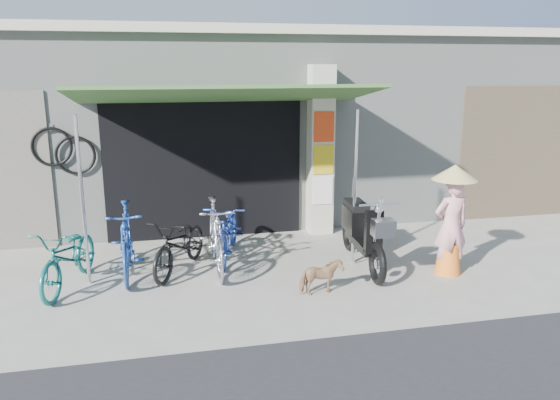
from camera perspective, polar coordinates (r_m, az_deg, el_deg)
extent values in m
plane|color=#9A968B|center=(7.69, 3.09, -8.93)|extent=(80.00, 80.00, 0.00)
cube|color=#9BA199|center=(12.14, -3.27, 8.05)|extent=(12.00, 5.00, 3.50)
cube|color=beige|center=(12.10, -3.39, 16.70)|extent=(12.30, 5.30, 0.16)
cube|color=black|center=(9.59, -7.90, 3.36)|extent=(3.40, 0.06, 2.50)
cube|color=black|center=(9.75, -7.77, -0.68)|extent=(3.06, 0.04, 1.10)
torus|color=black|center=(9.58, -20.59, 4.40)|extent=(0.65, 0.05, 0.65)
cylinder|color=silver|center=(9.55, -20.74, 6.31)|extent=(0.02, 0.02, 0.12)
torus|color=black|center=(9.61, -22.74, 5.15)|extent=(0.65, 0.05, 0.65)
cylinder|color=silver|center=(9.59, -22.90, 7.05)|extent=(0.02, 0.02, 0.12)
cube|color=beige|center=(9.80, 4.20, 5.15)|extent=(0.42, 0.42, 3.00)
cube|color=red|center=(9.53, 4.62, 7.63)|extent=(0.36, 0.02, 0.52)
cube|color=gold|center=(9.61, 4.56, 4.25)|extent=(0.36, 0.02, 0.52)
cube|color=white|center=(9.72, 4.49, 0.99)|extent=(0.36, 0.02, 0.50)
cube|color=#355E2A|center=(8.55, -5.63, 10.93)|extent=(4.60, 1.88, 0.35)
cylinder|color=silver|center=(7.86, -19.93, -0.21)|extent=(0.05, 0.05, 2.36)
cylinder|color=silver|center=(8.28, 7.83, 1.20)|extent=(0.05, 0.05, 2.36)
cube|color=brown|center=(11.81, 23.73, 4.53)|extent=(2.60, 0.06, 2.60)
imported|color=#16655D|center=(8.01, -21.16, -5.52)|extent=(1.01, 1.80, 0.90)
imported|color=#204696|center=(8.18, -15.75, -4.12)|extent=(0.52, 1.76, 1.05)
imported|color=black|center=(8.18, -10.37, -4.55)|extent=(1.25, 1.70, 0.85)
imported|color=#B9BABF|center=(8.14, -6.75, -3.76)|extent=(0.50, 1.76, 1.06)
imported|color=#203B95|center=(8.64, -5.36, -3.10)|extent=(1.05, 1.87, 0.93)
imported|color=tan|center=(7.35, 4.29, -8.03)|extent=(0.61, 0.33, 0.49)
torus|color=black|center=(7.75, 10.15, -6.62)|extent=(0.14, 0.60, 0.59)
torus|color=black|center=(9.06, 7.25, -3.46)|extent=(0.14, 0.60, 0.59)
cube|color=black|center=(8.37, 8.60, -4.37)|extent=(0.32, 1.08, 0.11)
cube|color=black|center=(8.66, 7.91, -2.03)|extent=(0.33, 0.63, 0.38)
cube|color=black|center=(8.60, 7.96, -0.52)|extent=(0.31, 0.63, 0.10)
cube|color=black|center=(7.82, 9.76, -3.33)|extent=(0.25, 0.13, 0.63)
cylinder|color=silver|center=(7.53, 10.34, -0.49)|extent=(0.58, 0.08, 0.04)
cube|color=silver|center=(7.42, 10.75, -2.88)|extent=(0.31, 0.24, 0.22)
imported|color=pink|center=(8.27, 17.42, -2.62)|extent=(0.54, 0.36, 1.45)
cone|color=orange|center=(8.41, 17.18, -5.85)|extent=(0.38, 0.38, 0.46)
cone|color=#D4BC72|center=(8.09, 17.82, 2.77)|extent=(0.64, 0.64, 0.22)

